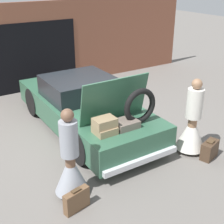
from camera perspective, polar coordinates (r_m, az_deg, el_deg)
The scene contains 7 objects.
ground_plane at distance 8.03m, azimuth -4.86°, elevation -2.73°, with size 40.00×40.00×0.00m, color slate.
garage_wall_back at distance 10.57m, azimuth -14.05°, elevation 11.38°, with size 12.00×0.14×2.80m.
car at distance 7.78m, azimuth -4.99°, elevation 1.03°, with size 1.88×4.71×1.71m.
person_left at distance 5.50m, azimuth -7.58°, elevation -9.71°, with size 0.60×0.60×1.66m.
person_right at distance 6.94m, azimuth 14.41°, elevation -2.59°, with size 0.65×0.65×1.67m.
suitcase_beside_left_person at distance 5.40m, azimuth -6.49°, elevation -15.73°, with size 0.49×0.23×0.41m.
suitcase_beside_right_person at distance 6.98m, azimuth 17.41°, elevation -6.60°, with size 0.50×0.35×0.41m.
Camera 1 is at (-3.23, -6.38, 3.66)m, focal length 50.00 mm.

